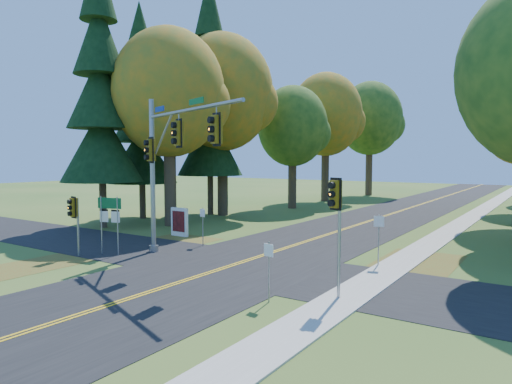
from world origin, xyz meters
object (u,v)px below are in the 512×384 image
Objects in this scene: traffic_mast at (169,154)px; east_signal_pole at (336,208)px; info_kiosk at (179,222)px; route_sign_cluster at (110,214)px.

traffic_mast is 1.94× the size of east_signal_pole.
east_signal_pole is 2.36× the size of info_kiosk.
info_kiosk is at bearing 171.43° from east_signal_pole.
route_sign_cluster is at bearing -164.99° from east_signal_pole.
info_kiosk is (-4.22, 5.11, -4.17)m from traffic_mast.
route_sign_cluster is (-12.51, 0.52, -1.11)m from east_signal_pole.
route_sign_cluster is at bearing -81.64° from info_kiosk.
east_signal_pole reaches higher than info_kiosk.
traffic_mast is 4.58× the size of info_kiosk.
route_sign_cluster reaches higher than info_kiosk.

